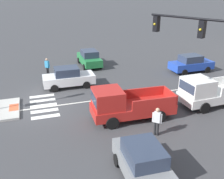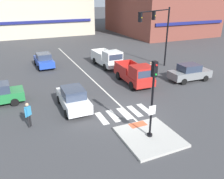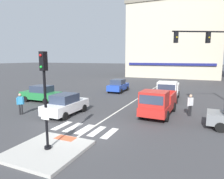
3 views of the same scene
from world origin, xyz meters
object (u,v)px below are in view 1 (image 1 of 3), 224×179
car_white_westbound_near (68,77)px  car_blue_westbound_distant (191,64)px  car_green_cross_left (89,58)px  pedestrian_at_curb_left (47,66)px  pedestrian_waiting_far_side (157,119)px  car_grey_cross_right (144,165)px  pickup_truck_white_eastbound_far (210,92)px  pickup_truck_red_eastbound_mid (126,105)px

car_white_westbound_near → car_blue_westbound_distant: same height
car_green_cross_left → pedestrian_at_curb_left: bearing=-65.7°
pedestrian_waiting_far_side → car_grey_cross_right: bearing=-34.9°
car_green_cross_left → car_grey_cross_right: size_ratio=0.99×
car_grey_cross_right → pedestrian_waiting_far_side: bearing=145.1°
car_grey_cross_right → pickup_truck_white_eastbound_far: pickup_truck_white_eastbound_far is taller
pedestrian_waiting_far_side → car_green_cross_left: bearing=-178.1°
car_blue_westbound_distant → pickup_truck_red_eastbound_mid: 11.57m
car_green_cross_left → car_white_westbound_near: 6.00m
car_grey_cross_right → pickup_truck_red_eastbound_mid: bearing=167.6°
car_white_westbound_near → pickup_truck_white_eastbound_far: size_ratio=0.80×
pickup_truck_white_eastbound_far → pedestrian_at_curb_left: size_ratio=3.10×
car_white_westbound_near → pickup_truck_red_eastbound_mid: size_ratio=0.80×
car_grey_cross_right → car_blue_westbound_distant: same height
pickup_truck_red_eastbound_mid → car_grey_cross_right: bearing=-12.4°
car_white_westbound_near → pedestrian_at_curb_left: size_ratio=2.46×
car_white_westbound_near → car_grey_cross_right: same height
car_green_cross_left → pickup_truck_white_eastbound_far: 13.01m
car_green_cross_left → car_white_westbound_near: size_ratio=1.01×
pickup_truck_white_eastbound_far → pickup_truck_red_eastbound_mid: (0.12, -6.22, 0.00)m
car_white_westbound_near → car_grey_cross_right: bearing=6.1°
car_blue_westbound_distant → pedestrian_at_curb_left: (-2.92, -13.11, 0.17)m
car_grey_cross_right → pickup_truck_white_eastbound_far: size_ratio=0.81×
pickup_truck_red_eastbound_mid → pedestrian_at_curb_left: pickup_truck_red_eastbound_mid is taller
car_green_cross_left → pickup_truck_white_eastbound_far: size_ratio=0.80×
car_white_westbound_near → car_blue_westbound_distant: (-0.32, 11.73, 0.00)m
pedestrian_at_curb_left → pedestrian_waiting_far_side: same height
car_grey_cross_right → pedestrian_waiting_far_side: size_ratio=2.50×
car_green_cross_left → car_white_westbound_near: same height
car_white_westbound_near → pickup_truck_white_eastbound_far: bearing=53.3°
car_grey_cross_right → pedestrian_waiting_far_side: (-3.10, 2.16, 0.17)m
pickup_truck_white_eastbound_far → pickup_truck_red_eastbound_mid: same height
car_green_cross_left → car_blue_westbound_distant: (4.89, 8.75, 0.00)m
pickup_truck_white_eastbound_far → pedestrian_at_curb_left: pickup_truck_white_eastbound_far is taller
car_grey_cross_right → pedestrian_waiting_far_side: pedestrian_waiting_far_side is taller
car_blue_westbound_distant → pickup_truck_white_eastbound_far: pickup_truck_white_eastbound_far is taller
car_white_westbound_near → pickup_truck_red_eastbound_mid: 7.05m
car_grey_cross_right → pickup_truck_red_eastbound_mid: 5.49m
car_green_cross_left → pickup_truck_white_eastbound_far: pickup_truck_white_eastbound_far is taller
pedestrian_at_curb_left → pedestrian_waiting_far_side: (12.10, 4.83, 0.00)m
pedestrian_at_curb_left → pedestrian_waiting_far_side: size_ratio=1.00×
pedestrian_at_curb_left → pedestrian_waiting_far_side: bearing=21.7°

